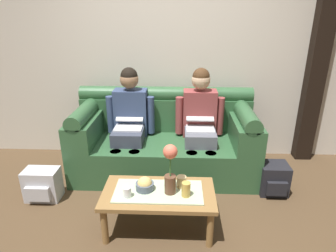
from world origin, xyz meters
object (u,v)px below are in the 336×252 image
Objects in this scene: flower_vase at (170,168)px; couch at (165,141)px; person_right at (200,119)px; backpack_right at (273,179)px; person_left at (130,118)px; snack_bowl at (145,185)px; coffee_table at (159,197)px; cup_near_left at (127,192)px; cup_near_right at (181,182)px; backpack_left at (42,185)px; cup_far_center at (186,189)px.

couch is at bearing 95.39° from flower_vase.
person_right is 1.01m from backpack_right.
person_left is (-0.40, -0.00, 0.28)m from couch.
person_right is at bearing 63.12° from snack_bowl.
coffee_table is 10.98× the size of cup_near_left.
flower_vase is 0.41m from cup_near_left.
person_right is at bearing 60.20° from cup_near_left.
person_left is at bearing 121.66° from cup_near_right.
flower_vase reaches higher than snack_bowl.
backpack_left is at bearing -157.80° from person_right.
person_right is at bearing 68.84° from coffee_table.
backpack_right is at bearing 26.14° from cup_near_left.
person_right is at bearing 22.20° from backpack_left.
flower_vase is 2.84× the size of snack_bowl.
person_left reaches higher than coffee_table.
backpack_left is (-1.21, 0.38, -0.16)m from coffee_table.
flower_vase is at bearing 12.12° from cup_near_left.
couch is at bearing 90.00° from coffee_table.
snack_bowl is 0.47× the size of backpack_right.
person_right is at bearing 149.71° from backpack_right.
couch is at bearing 101.34° from cup_near_right.
cup_near_right is 0.29× the size of backpack_left.
person_right reaches higher than cup_near_left.
backpack_left is at bearing 161.45° from snack_bowl.
person_left is at bearing 119.88° from cup_far_center.
cup_near_right is 0.80× the size of cup_far_center.
coffee_table is at bearing -152.82° from backpack_right.
flower_vase is at bearing 162.10° from cup_far_center.
cup_far_center is (0.63, -1.10, -0.21)m from person_left.
couch is 20.83× the size of cup_near_right.
cup_near_left is at bearing -176.13° from cup_far_center.
backpack_right is at bearing 5.15° from backpack_left.
person_left and person_right have the same top height.
couch is at bearing 179.59° from person_right.
cup_far_center reaches higher than coffee_table.
cup_near_right reaches higher than backpack_right.
couch is at bearing 83.53° from snack_bowl.
person_left reaches higher than cup_far_center.
person_left is 14.00× the size of cup_near_left.
flower_vase is at bearing -17.12° from backpack_left.
backpack_left is (-1.44, 0.45, -0.28)m from cup_far_center.
snack_bowl is 1.78× the size of cup_near_left.
cup_near_left is at bearing -26.44° from backpack_left.
cup_near_right is (0.60, -0.97, -0.23)m from person_left.
coffee_table is at bearing 21.01° from cup_near_left.
couch reaches higher than backpack_left.
coffee_table is 0.23m from cup_near_right.
person_right is 1.81m from backpack_left.
person_left reaches higher than backpack_right.
flower_vase is 1.35× the size of backpack_right.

